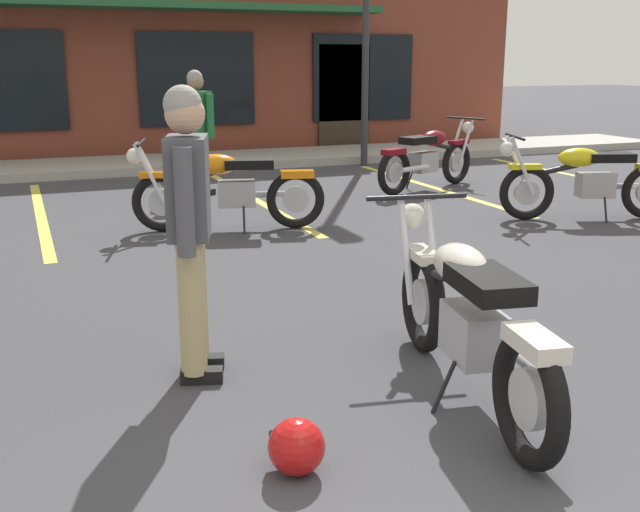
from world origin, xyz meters
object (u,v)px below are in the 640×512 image
motorcycle_foreground_classic (467,316)px  motorcycle_black_cruiser (587,180)px  person_in_black_shirt (197,125)px  person_in_shorts_foreground (189,217)px  motorcycle_green_cafe_racer (428,157)px  helmet_on_pavement (296,446)px  motorcycle_silver_naked (227,188)px

motorcycle_foreground_classic → motorcycle_black_cruiser: 5.30m
person_in_black_shirt → person_in_shorts_foreground: (-1.42, -6.03, 0.00)m
motorcycle_black_cruiser → person_in_shorts_foreground: size_ratio=1.22×
person_in_shorts_foreground → motorcycle_black_cruiser: bearing=27.9°
motorcycle_green_cafe_racer → helmet_on_pavement: 7.87m
motorcycle_silver_naked → motorcycle_green_cafe_racer: size_ratio=1.04×
motorcycle_black_cruiser → person_in_shorts_foreground: bearing=-152.1°
motorcycle_green_cafe_racer → person_in_shorts_foreground: bearing=-130.8°
motorcycle_foreground_classic → helmet_on_pavement: size_ratio=8.06×
motorcycle_silver_naked → person_in_black_shirt: person_in_black_shirt is taller
motorcycle_black_cruiser → motorcycle_green_cafe_racer: 2.60m
motorcycle_silver_naked → person_in_black_shirt: size_ratio=1.23×
motorcycle_green_cafe_racer → motorcycle_black_cruiser: bearing=-75.6°
motorcycle_silver_naked → person_in_shorts_foreground: 3.97m
motorcycle_foreground_classic → person_in_black_shirt: size_ratio=1.25×
person_in_black_shirt → motorcycle_green_cafe_racer: bearing=-13.3°
motorcycle_silver_naked → person_in_shorts_foreground: size_ratio=1.23×
helmet_on_pavement → person_in_black_shirt: bearing=80.2°
person_in_black_shirt → helmet_on_pavement: person_in_black_shirt is taller
motorcycle_black_cruiser → helmet_on_pavement: size_ratio=7.83×
motorcycle_silver_naked → person_in_black_shirt: 2.33m
motorcycle_black_cruiser → motorcycle_foreground_classic: bearing=-137.5°
person_in_shorts_foreground → helmet_on_pavement: (0.17, -1.24, -0.82)m
motorcycle_silver_naked → helmet_on_pavement: (-1.03, -4.99, -0.33)m
helmet_on_pavement → motorcycle_foreground_classic: bearing=20.2°
motorcycle_silver_naked → helmet_on_pavement: size_ratio=7.95×
person_in_shorts_foreground → helmet_on_pavement: bearing=-82.0°
motorcycle_black_cruiser → motorcycle_silver_naked: size_ratio=0.99×
motorcycle_foreground_classic → motorcycle_green_cafe_racer: (3.25, 6.10, 0.00)m
motorcycle_foreground_classic → helmet_on_pavement: 1.26m
motorcycle_black_cruiser → helmet_on_pavement: (-5.04, -4.00, -0.33)m
motorcycle_foreground_classic → person_in_shorts_foreground: (-1.31, 0.82, 0.49)m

